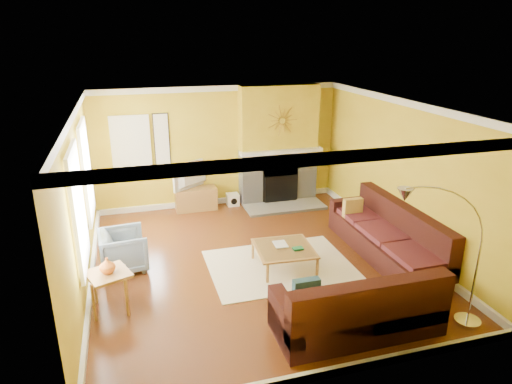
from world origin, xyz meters
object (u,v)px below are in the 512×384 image
object	(u,v)px
coffee_table	(284,257)
arc_lamp	(442,261)
sectional_sofa	(341,250)
armchair	(123,250)
media_console	(196,199)
side_table	(110,291)

from	to	relation	value
coffee_table	arc_lamp	world-z (taller)	arc_lamp
sectional_sofa	armchair	world-z (taller)	sectional_sofa
coffee_table	media_console	bearing A→B (deg)	107.88
coffee_table	side_table	bearing A→B (deg)	-169.88
coffee_table	side_table	world-z (taller)	side_table
armchair	arc_lamp	size ratio (longest dim) A/B	0.36
sectional_sofa	media_console	size ratio (longest dim) A/B	4.05
side_table	armchair	bearing A→B (deg)	80.54
sectional_sofa	arc_lamp	bearing A→B (deg)	-72.46
media_console	side_table	distance (m)	4.03
armchair	arc_lamp	distance (m)	4.94
arc_lamp	media_console	bearing A→B (deg)	113.80
arc_lamp	coffee_table	bearing A→B (deg)	121.29
media_console	arc_lamp	xyz separation A→B (m)	(2.34, -5.30, 0.79)
side_table	sectional_sofa	bearing A→B (deg)	-0.00
sectional_sofa	side_table	world-z (taller)	sectional_sofa
coffee_table	media_console	size ratio (longest dim) A/B	1.04
sectional_sofa	armchair	size ratio (longest dim) A/B	4.89
armchair	side_table	bearing A→B (deg)	165.11
sectional_sofa	side_table	bearing A→B (deg)	180.00
armchair	arc_lamp	xyz separation A→B (m)	(3.94, -2.90, 0.69)
media_console	arc_lamp	distance (m)	5.85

